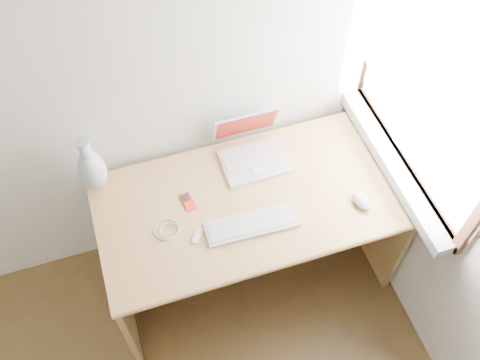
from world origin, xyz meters
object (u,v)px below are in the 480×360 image
object	(u,v)px
desk	(245,209)
vase	(92,169)
external_keyboard	(252,224)
laptop	(253,149)

from	to	relation	value
desk	vase	world-z (taller)	vase
desk	external_keyboard	bearing A→B (deg)	-100.86
laptop	vase	distance (m)	0.73
laptop	vase	xyz separation A→B (m)	(-0.72, 0.05, 0.08)
laptop	external_keyboard	world-z (taller)	laptop
desk	external_keyboard	xyz separation A→B (m)	(-0.04, -0.22, 0.22)
vase	external_keyboard	bearing A→B (deg)	-34.89
desk	external_keyboard	distance (m)	0.31
desk	external_keyboard	size ratio (longest dim) A/B	3.38
external_keyboard	vase	world-z (taller)	vase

